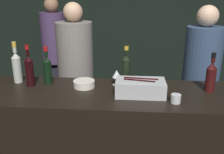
{
  "coord_description": "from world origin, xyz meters",
  "views": [
    {
      "loc": [
        0.15,
        -1.54,
        1.86
      ],
      "look_at": [
        0.0,
        0.36,
        1.2
      ],
      "focal_mm": 40.0,
      "sensor_mm": 36.0,
      "label": 1
    }
  ],
  "objects_px": {
    "red_wine_bottle_tall": "(29,69)",
    "person_in_hoodie": "(76,72)",
    "rose_wine_bottle": "(17,66)",
    "person_blond_tee": "(200,80)",
    "bowl_white": "(84,84)",
    "candle_votive": "(176,99)",
    "champagne_bottle": "(126,68)",
    "person_grey_polo": "(55,51)",
    "red_wine_bottle_burgundy": "(47,68)",
    "red_wine_bottle_black_foil": "(211,76)",
    "ice_bin_with_bottles": "(140,87)",
    "wine_glass": "(117,74)"
  },
  "relations": [
    {
      "from": "wine_glass",
      "to": "red_wine_bottle_burgundy",
      "type": "xyz_separation_m",
      "value": [
        -0.61,
        -0.0,
        0.04
      ]
    },
    {
      "from": "bowl_white",
      "to": "red_wine_bottle_tall",
      "type": "bearing_deg",
      "value": -179.89
    },
    {
      "from": "wine_glass",
      "to": "ice_bin_with_bottles",
      "type": "bearing_deg",
      "value": -45.62
    },
    {
      "from": "bowl_white",
      "to": "candle_votive",
      "type": "height_order",
      "value": "candle_votive"
    },
    {
      "from": "ice_bin_with_bottles",
      "to": "person_grey_polo",
      "type": "xyz_separation_m",
      "value": [
        -1.24,
        1.82,
        -0.16
      ]
    },
    {
      "from": "red_wine_bottle_tall",
      "to": "person_in_hoodie",
      "type": "xyz_separation_m",
      "value": [
        0.23,
        0.74,
        -0.26
      ]
    },
    {
      "from": "champagne_bottle",
      "to": "rose_wine_bottle",
      "type": "xyz_separation_m",
      "value": [
        -0.97,
        -0.04,
        0.01
      ]
    },
    {
      "from": "ice_bin_with_bottles",
      "to": "bowl_white",
      "type": "xyz_separation_m",
      "value": [
        -0.47,
        0.13,
        -0.04
      ]
    },
    {
      "from": "red_wine_bottle_burgundy",
      "to": "person_in_hoodie",
      "type": "height_order",
      "value": "person_in_hoodie"
    },
    {
      "from": "rose_wine_bottle",
      "to": "champagne_bottle",
      "type": "bearing_deg",
      "value": 2.23
    },
    {
      "from": "rose_wine_bottle",
      "to": "person_blond_tee",
      "type": "relative_size",
      "value": 0.21
    },
    {
      "from": "red_wine_bottle_burgundy",
      "to": "person_grey_polo",
      "type": "bearing_deg",
      "value": 105.15
    },
    {
      "from": "ice_bin_with_bottles",
      "to": "champagne_bottle",
      "type": "xyz_separation_m",
      "value": [
        -0.12,
        0.25,
        0.08
      ]
    },
    {
      "from": "red_wine_bottle_tall",
      "to": "champagne_bottle",
      "type": "relative_size",
      "value": 1.06
    },
    {
      "from": "bowl_white",
      "to": "red_wine_bottle_tall",
      "type": "height_order",
      "value": "red_wine_bottle_tall"
    },
    {
      "from": "bowl_white",
      "to": "red_wine_bottle_burgundy",
      "type": "xyz_separation_m",
      "value": [
        -0.33,
        0.06,
        0.11
      ]
    },
    {
      "from": "person_in_hoodie",
      "to": "champagne_bottle",
      "type": "bearing_deg",
      "value": -53.8
    },
    {
      "from": "ice_bin_with_bottles",
      "to": "person_in_hoodie",
      "type": "height_order",
      "value": "person_in_hoodie"
    },
    {
      "from": "bowl_white",
      "to": "red_wine_bottle_burgundy",
      "type": "distance_m",
      "value": 0.36
    },
    {
      "from": "red_wine_bottle_tall",
      "to": "red_wine_bottle_burgundy",
      "type": "relative_size",
      "value": 1.08
    },
    {
      "from": "person_in_hoodie",
      "to": "person_grey_polo",
      "type": "bearing_deg",
      "value": 112.0
    },
    {
      "from": "ice_bin_with_bottles",
      "to": "person_blond_tee",
      "type": "bearing_deg",
      "value": 47.61
    },
    {
      "from": "rose_wine_bottle",
      "to": "person_grey_polo",
      "type": "relative_size",
      "value": 0.21
    },
    {
      "from": "person_blond_tee",
      "to": "person_grey_polo",
      "type": "relative_size",
      "value": 0.98
    },
    {
      "from": "red_wine_bottle_tall",
      "to": "red_wine_bottle_black_foil",
      "type": "height_order",
      "value": "red_wine_bottle_tall"
    },
    {
      "from": "champagne_bottle",
      "to": "person_grey_polo",
      "type": "height_order",
      "value": "person_grey_polo"
    },
    {
      "from": "person_blond_tee",
      "to": "candle_votive",
      "type": "bearing_deg",
      "value": -165.86
    },
    {
      "from": "bowl_white",
      "to": "person_blond_tee",
      "type": "distance_m",
      "value": 1.29
    },
    {
      "from": "champagne_bottle",
      "to": "person_grey_polo",
      "type": "relative_size",
      "value": 0.19
    },
    {
      "from": "rose_wine_bottle",
      "to": "person_blond_tee",
      "type": "xyz_separation_m",
      "value": [
        1.75,
        0.52,
        -0.27
      ]
    },
    {
      "from": "candle_votive",
      "to": "person_blond_tee",
      "type": "xyz_separation_m",
      "value": [
        0.4,
        0.86,
        -0.15
      ]
    },
    {
      "from": "champagne_bottle",
      "to": "red_wine_bottle_burgundy",
      "type": "height_order",
      "value": "champagne_bottle"
    },
    {
      "from": "rose_wine_bottle",
      "to": "person_in_hoodie",
      "type": "bearing_deg",
      "value": 60.35
    },
    {
      "from": "bowl_white",
      "to": "red_wine_bottle_black_foil",
      "type": "relative_size",
      "value": 0.56
    },
    {
      "from": "ice_bin_with_bottles",
      "to": "wine_glass",
      "type": "xyz_separation_m",
      "value": [
        -0.2,
        0.2,
        0.03
      ]
    },
    {
      "from": "champagne_bottle",
      "to": "person_grey_polo",
      "type": "xyz_separation_m",
      "value": [
        -1.13,
        1.57,
        -0.23
      ]
    },
    {
      "from": "red_wine_bottle_black_foil",
      "to": "rose_wine_bottle",
      "type": "distance_m",
      "value": 1.66
    },
    {
      "from": "champagne_bottle",
      "to": "person_blond_tee",
      "type": "distance_m",
      "value": 0.95
    },
    {
      "from": "wine_glass",
      "to": "rose_wine_bottle",
      "type": "distance_m",
      "value": 0.89
    },
    {
      "from": "person_blond_tee",
      "to": "red_wine_bottle_tall",
      "type": "bearing_deg",
      "value": 149.7
    },
    {
      "from": "person_blond_tee",
      "to": "champagne_bottle",
      "type": "bearing_deg",
      "value": 160.98
    },
    {
      "from": "candle_votive",
      "to": "red_wine_bottle_burgundy",
      "type": "relative_size",
      "value": 0.22
    },
    {
      "from": "ice_bin_with_bottles",
      "to": "bowl_white",
      "type": "relative_size",
      "value": 2.13
    },
    {
      "from": "candle_votive",
      "to": "person_blond_tee",
      "type": "height_order",
      "value": "person_blond_tee"
    },
    {
      "from": "red_wine_bottle_tall",
      "to": "red_wine_bottle_black_foil",
      "type": "bearing_deg",
      "value": -0.53
    },
    {
      "from": "ice_bin_with_bottles",
      "to": "person_in_hoodie",
      "type": "distance_m",
      "value": 1.14
    },
    {
      "from": "wine_glass",
      "to": "person_grey_polo",
      "type": "bearing_deg",
      "value": 122.9
    },
    {
      "from": "person_in_hoodie",
      "to": "person_blond_tee",
      "type": "relative_size",
      "value": 1.01
    },
    {
      "from": "person_grey_polo",
      "to": "person_blond_tee",
      "type": "bearing_deg",
      "value": 109.83
    },
    {
      "from": "bowl_white",
      "to": "red_wine_bottle_burgundy",
      "type": "height_order",
      "value": "red_wine_bottle_burgundy"
    }
  ]
}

